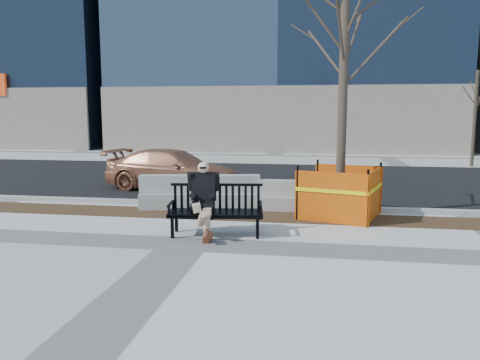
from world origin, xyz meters
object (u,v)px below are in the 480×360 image
object	(u,v)px
tree_fence	(339,217)
jersey_barrier_left	(200,208)
jersey_barrier_right	(312,211)
sedan	(174,190)
seated_man	(204,234)
bench	(216,235)

from	to	relation	value
tree_fence	jersey_barrier_left	size ratio (longest dim) A/B	2.05
tree_fence	jersey_barrier_right	xyz separation A→B (m)	(-0.66, 0.52, 0.00)
sedan	jersey_barrier_right	size ratio (longest dim) A/B	1.63
tree_fence	jersey_barrier_right	distance (m)	0.84
jersey_barrier_right	sedan	bearing A→B (deg)	149.39
seated_man	tree_fence	world-z (taller)	tree_fence
sedan	jersey_barrier_right	distance (m)	5.18
seated_man	jersey_barrier_right	world-z (taller)	seated_man
bench	seated_man	world-z (taller)	seated_man
sedan	jersey_barrier_left	size ratio (longest dim) A/B	1.44
seated_man	tree_fence	xyz separation A→B (m)	(2.82, 2.13, 0.00)
seated_man	jersey_barrier_right	distance (m)	3.42
jersey_barrier_left	sedan	bearing A→B (deg)	109.55
bench	tree_fence	xyz separation A→B (m)	(2.56, 2.14, 0.00)
seated_man	jersey_barrier_left	distance (m)	2.63
tree_fence	jersey_barrier_left	bearing A→B (deg)	173.46
tree_fence	bench	bearing A→B (deg)	-140.01
sedan	jersey_barrier_right	bearing A→B (deg)	-111.74
bench	sedan	size ratio (longest dim) A/B	0.44
tree_fence	sedan	distance (m)	6.02
tree_fence	jersey_barrier_left	world-z (taller)	tree_fence
bench	jersey_barrier_left	size ratio (longest dim) A/B	0.63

